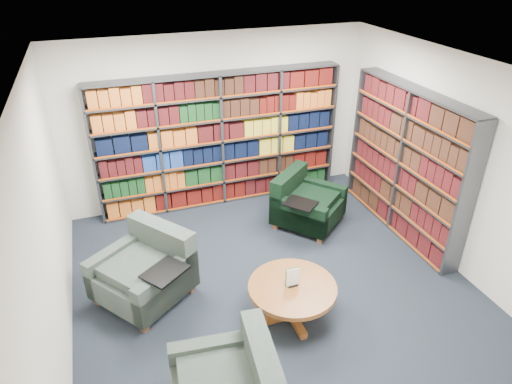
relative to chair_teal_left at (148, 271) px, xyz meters
name	(u,v)px	position (x,y,z in m)	size (l,w,h in m)	color
room_shell	(273,189)	(1.53, -0.31, 1.04)	(5.02, 5.02, 2.82)	black
bookshelf_back	(220,141)	(1.53, 2.03, 0.74)	(4.00, 0.28, 2.20)	#47494F
bookshelf_right	(405,163)	(3.88, 0.29, 0.74)	(0.28, 2.50, 2.20)	#47494F
chair_teal_left	(148,271)	(0.00, 0.00, 0.00)	(1.38, 1.40, 0.90)	#002536
chair_green_right	(303,204)	(2.54, 0.88, -0.03)	(1.29, 1.29, 0.83)	black
coffee_table	(292,292)	(1.52, -1.00, 0.03)	(1.03, 1.03, 0.73)	brown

